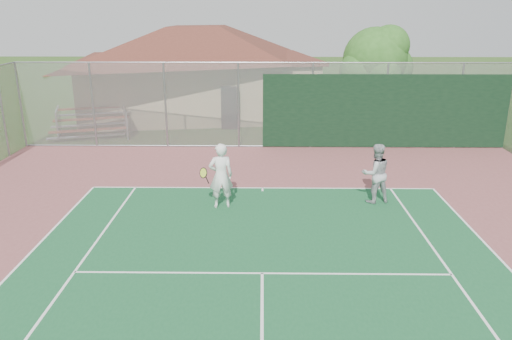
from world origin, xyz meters
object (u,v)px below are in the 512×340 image
at_px(bleachers, 92,122).
at_px(tree, 377,62).
at_px(player_white_front, 221,176).
at_px(clubhouse, 198,61).
at_px(player_grey_back, 376,174).

height_order(bleachers, tree, tree).
distance_m(tree, player_white_front, 12.08).
xyz_separation_m(clubhouse, tree, (8.76, -4.06, 0.38)).
height_order(clubhouse, player_grey_back, clubhouse).
height_order(player_white_front, player_grey_back, player_white_front).
bearing_deg(player_grey_back, bleachers, -50.43).
height_order(bleachers, player_white_front, player_white_front).
xyz_separation_m(tree, player_grey_back, (-1.91, -9.49, -2.32)).
relative_size(clubhouse, player_white_front, 7.42).
relative_size(bleachers, tree, 0.78).
bearing_deg(player_white_front, player_grey_back, 174.52).
xyz_separation_m(clubhouse, player_grey_back, (6.85, -13.56, -1.94)).
xyz_separation_m(clubhouse, bleachers, (-4.29, -5.33, -2.19)).
bearing_deg(clubhouse, player_grey_back, -72.16).
relative_size(bleachers, player_grey_back, 2.12).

